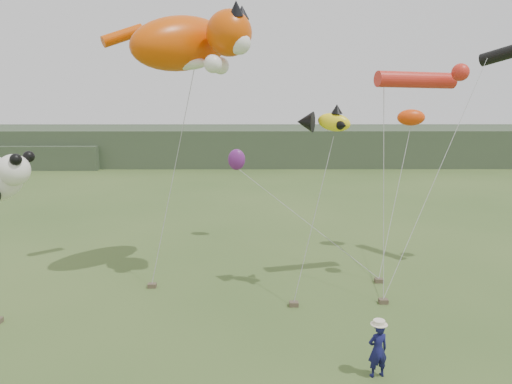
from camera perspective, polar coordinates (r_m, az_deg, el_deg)
The scene contains 8 objects.
ground at distance 15.31m, azimuth 4.81°, elevation -19.87°, with size 120.00×120.00×0.00m, color #385123.
headland at distance 58.08m, azimuth -2.10°, elevation 5.32°, with size 90.00×13.00×4.00m.
festival_attendant at distance 15.10m, azimuth 13.74°, elevation -17.13°, with size 0.59×0.39×1.62m, color #121346.
sandbag_anchors at distance 19.86m, azimuth -1.09°, elevation -11.94°, with size 14.66×3.99×0.17m.
cat_kite at distance 21.04m, azimuth -7.36°, elevation 16.62°, with size 6.36×5.07×2.84m.
fish_kite at distance 19.12m, azimuth 7.71°, elevation 8.00°, with size 2.21×1.44×1.09m.
tube_kites at distance 22.48m, azimuth 23.14°, elevation 13.18°, with size 8.18×4.08×2.25m.
misc_kites at distance 25.52m, azimuth 8.33°, elevation 6.21°, with size 9.59×3.15×3.30m.
Camera 1 is at (-1.27, -13.05, 7.90)m, focal length 35.00 mm.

